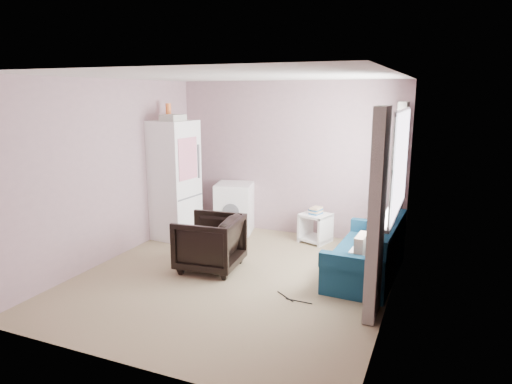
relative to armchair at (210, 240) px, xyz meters
The scene contains 8 objects.
room 0.97m from the armchair, 16.64° to the right, with size 3.84×4.24×2.54m.
armchair is the anchor object (origin of this frame).
fridge 1.65m from the armchair, 139.75° to the left, with size 0.73×0.71×2.15m.
washing_machine 1.68m from the armchair, 104.08° to the left, with size 0.71×0.71×0.83m.
side_table 1.92m from the armchair, 58.64° to the left, with size 0.52×0.52×0.57m.
sofa 2.09m from the armchair, 15.27° to the left, with size 0.82×1.69×0.74m.
window_dressing 2.39m from the armchair, 14.22° to the left, with size 0.17×2.62×2.18m.
floor_cables 1.44m from the armchair, 19.60° to the right, with size 0.47×0.20×0.01m.
Camera 1 is at (2.37, -4.94, 2.31)m, focal length 32.00 mm.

